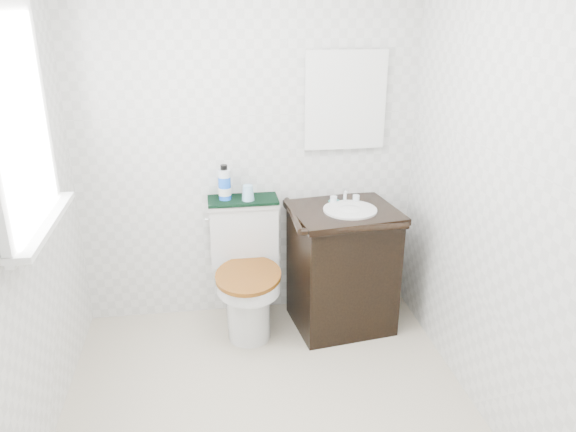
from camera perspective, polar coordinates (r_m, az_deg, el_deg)
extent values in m
plane|color=beige|center=(3.09, -1.60, -20.40)|extent=(2.40, 2.40, 0.00)
plane|color=silver|center=(3.60, -4.10, 7.53)|extent=(2.40, 0.00, 2.40)
plane|color=silver|center=(1.41, 3.96, -16.00)|extent=(2.40, 0.00, 2.40)
plane|color=silver|center=(2.59, -26.86, -0.35)|extent=(0.00, 2.40, 2.40)
plane|color=silver|center=(2.80, 21.13, 2.05)|extent=(0.00, 2.40, 2.40)
cube|color=white|center=(2.72, -25.95, 8.50)|extent=(0.02, 0.70, 0.90)
cube|color=silver|center=(3.63, 5.85, 11.60)|extent=(0.50, 0.02, 0.60)
cylinder|color=silver|center=(3.62, -4.00, -9.39)|extent=(0.27, 0.27, 0.42)
cube|color=silver|center=(3.84, -4.31, -7.51)|extent=(0.27, 0.28, 0.42)
cube|color=silver|center=(3.68, -4.50, -1.82)|extent=(0.44, 0.18, 0.39)
cube|color=silver|center=(3.60, -4.60, 1.28)|extent=(0.46, 0.20, 0.03)
cylinder|color=silver|center=(3.49, -4.04, -6.79)|extent=(0.39, 0.39, 0.08)
cylinder|color=brown|center=(3.46, -4.06, -6.03)|extent=(0.47, 0.47, 0.03)
cube|color=black|center=(3.70, 5.48, -5.56)|extent=(0.67, 0.59, 0.78)
cube|color=black|center=(3.53, 5.71, 0.39)|extent=(0.72, 0.64, 0.04)
cylinder|color=silver|center=(3.50, 6.32, 0.62)|extent=(0.33, 0.33, 0.01)
ellipsoid|color=silver|center=(3.52, 6.29, -0.22)|extent=(0.29, 0.29, 0.15)
cylinder|color=silver|center=(3.62, 5.80, 2.07)|extent=(0.02, 0.02, 0.10)
cube|color=white|center=(3.96, 2.99, -7.64)|extent=(0.20, 0.16, 0.28)
cube|color=white|center=(3.88, 3.03, -5.60)|extent=(0.22, 0.18, 0.03)
cube|color=black|center=(3.60, -4.61, 1.64)|extent=(0.45, 0.22, 0.02)
cylinder|color=blue|center=(3.57, -6.45, 2.82)|extent=(0.08, 0.08, 0.15)
cylinder|color=silver|center=(3.54, -6.51, 4.33)|extent=(0.08, 0.08, 0.05)
cylinder|color=black|center=(3.53, -6.54, 4.94)|extent=(0.04, 0.04, 0.03)
cone|color=#84B7D8|center=(3.55, -4.09, 2.37)|extent=(0.08, 0.08, 0.10)
ellipsoid|color=#1B8179|center=(3.64, 4.71, 1.59)|extent=(0.08, 0.05, 0.02)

